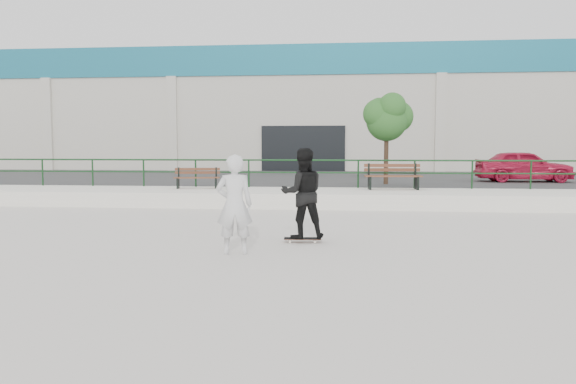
# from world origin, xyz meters

# --- Properties ---
(ground) EXTENTS (120.00, 120.00, 0.00)m
(ground) POSITION_xyz_m (0.00, 0.00, 0.00)
(ground) COLOR beige
(ground) RESTS_ON ground
(ledge) EXTENTS (30.00, 3.00, 0.50)m
(ledge) POSITION_xyz_m (0.00, 9.50, 0.25)
(ledge) COLOR silver
(ledge) RESTS_ON ground
(parking_strip) EXTENTS (60.00, 14.00, 0.50)m
(parking_strip) POSITION_xyz_m (0.00, 18.00, 0.25)
(parking_strip) COLOR #363636
(parking_strip) RESTS_ON ground
(railing) EXTENTS (28.00, 0.06, 1.03)m
(railing) POSITION_xyz_m (-0.00, 10.80, 1.24)
(railing) COLOR #163E1C
(railing) RESTS_ON ledge
(commercial_building) EXTENTS (44.20, 16.33, 8.00)m
(commercial_building) POSITION_xyz_m (-0.00, 31.99, 4.58)
(commercial_building) COLOR beige
(commercial_building) RESTS_ON ground
(bench_left) EXTENTS (1.67, 0.73, 0.74)m
(bench_left) POSITION_xyz_m (-2.74, 10.04, 0.87)
(bench_left) COLOR brown
(bench_left) RESTS_ON ledge
(bench_right) EXTENTS (2.01, 0.72, 0.91)m
(bench_right) POSITION_xyz_m (4.19, 10.27, 0.95)
(bench_right) COLOR brown
(bench_right) RESTS_ON ledge
(tree) EXTENTS (2.01, 1.79, 3.57)m
(tree) POSITION_xyz_m (4.17, 12.99, 3.18)
(tree) COLOR #4B3625
(tree) RESTS_ON parking_strip
(red_car) EXTENTS (3.93, 1.59, 1.34)m
(red_car) POSITION_xyz_m (10.05, 15.06, 1.17)
(red_car) COLOR #B91638
(red_car) RESTS_ON parking_strip
(skateboard) EXTENTS (0.79, 0.25, 0.09)m
(skateboard) POSITION_xyz_m (1.66, 2.11, 0.07)
(skateboard) COLOR black
(skateboard) RESTS_ON ground
(standing_skater) EXTENTS (1.06, 0.91, 1.89)m
(standing_skater) POSITION_xyz_m (1.66, 2.11, 1.04)
(standing_skater) COLOR black
(standing_skater) RESTS_ON skateboard
(seated_skater) EXTENTS (0.76, 0.57, 1.87)m
(seated_skater) POSITION_xyz_m (0.49, 0.69, 0.94)
(seated_skater) COLOR silver
(seated_skater) RESTS_ON ground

